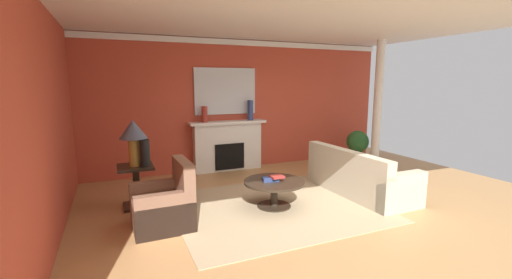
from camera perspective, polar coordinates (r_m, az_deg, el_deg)
ground_plane at (r=5.77m, az=8.06°, el=-11.13°), size 9.26×9.26×0.00m
wall_fireplace at (r=8.07m, az=-2.70°, el=5.91°), size 7.72×0.12×3.02m
wall_window at (r=4.97m, az=-32.22°, el=2.12°), size 0.12×6.39×3.02m
ceiling_panel at (r=5.74m, az=7.17°, el=19.78°), size 7.72×6.39×0.06m
crown_moulding at (r=8.03m, az=-2.57°, el=16.12°), size 7.72×0.08×0.12m
area_rug at (r=5.68m, az=3.07°, el=-11.32°), size 3.24×2.80×0.01m
fireplace at (r=7.87m, az=-4.81°, el=-1.28°), size 1.80×0.35×1.16m
mantel_mirror at (r=7.84m, az=-5.22°, el=8.18°), size 1.46×0.04×1.06m
sofa at (r=6.51m, az=17.01°, el=-6.28°), size 0.95×2.12×0.85m
armchair_near_window at (r=5.02m, az=-15.23°, el=-10.86°), size 0.82×0.82×0.95m
coffee_table at (r=5.57m, az=3.11°, el=-8.15°), size 1.00×1.00×0.45m
side_table at (r=5.89m, az=-19.67°, el=-7.05°), size 0.56×0.56×0.70m
table_lamp at (r=5.72m, az=-20.14°, el=0.90°), size 0.44×0.44×0.75m
vase_on_side_table at (r=5.66m, az=-18.37°, el=-2.22°), size 0.16×0.16×0.44m
vase_mantel_left at (r=7.55m, az=-8.74°, el=4.24°), size 0.13×0.13×0.36m
vase_mantel_right at (r=7.90m, az=-0.98°, el=5.00°), size 0.13×0.13×0.47m
book_red_cover at (r=5.51m, az=2.45°, el=-6.75°), size 0.29×0.22×0.06m
book_art_folio at (r=5.49m, az=3.57°, el=-6.33°), size 0.21×0.19×0.03m
potted_plant at (r=8.95m, az=16.87°, el=-0.72°), size 0.56×0.56×0.83m
column_white at (r=8.61m, az=19.98°, el=5.57°), size 0.20×0.20×3.02m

